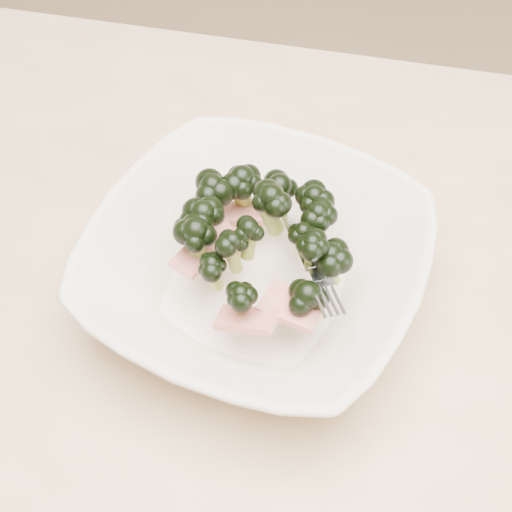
# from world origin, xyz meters

# --- Properties ---
(dining_table) EXTENTS (1.20, 0.80, 0.75)m
(dining_table) POSITION_xyz_m (0.00, 0.00, 0.65)
(dining_table) COLOR tan
(dining_table) RESTS_ON ground
(broccoli_dish) EXTENTS (0.35, 0.35, 0.12)m
(broccoli_dish) POSITION_xyz_m (-0.05, 0.03, 0.79)
(broccoli_dish) COLOR beige
(broccoli_dish) RESTS_ON dining_table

